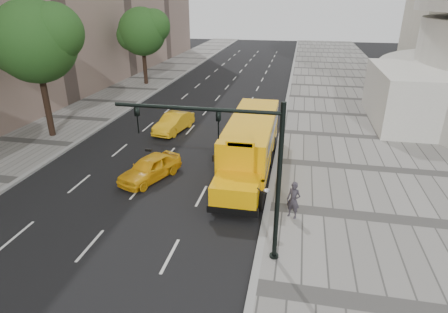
% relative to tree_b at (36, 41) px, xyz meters
% --- Properties ---
extents(ground, '(140.00, 140.00, 0.00)m').
position_rel_tree_b_xyz_m(ground, '(10.40, -1.42, -6.81)').
color(ground, black).
rests_on(ground, ground).
extents(sidewalk_museum, '(12.00, 140.00, 0.15)m').
position_rel_tree_b_xyz_m(sidewalk_museum, '(22.40, -1.42, -6.74)').
color(sidewalk_museum, gray).
rests_on(sidewalk_museum, ground).
extents(sidewalk_far, '(6.00, 140.00, 0.15)m').
position_rel_tree_b_xyz_m(sidewalk_far, '(-0.60, -1.42, -6.74)').
color(sidewalk_far, gray).
rests_on(sidewalk_far, ground).
extents(curb_museum, '(0.30, 140.00, 0.15)m').
position_rel_tree_b_xyz_m(curb_museum, '(16.40, -1.42, -6.74)').
color(curb_museum, gray).
rests_on(curb_museum, ground).
extents(curb_far, '(0.30, 140.00, 0.15)m').
position_rel_tree_b_xyz_m(curb_far, '(2.40, -1.42, -6.74)').
color(curb_far, gray).
rests_on(curb_far, ground).
extents(tree_b, '(6.17, 5.49, 9.52)m').
position_rel_tree_b_xyz_m(tree_b, '(0.00, 0.00, 0.00)').
color(tree_b, black).
rests_on(tree_b, ground).
extents(tree_c, '(5.85, 5.20, 8.54)m').
position_rel_tree_b_xyz_m(tree_c, '(-0.01, 17.93, -0.83)').
color(tree_c, black).
rests_on(tree_c, ground).
extents(school_bus, '(2.96, 11.56, 3.19)m').
position_rel_tree_b_xyz_m(school_bus, '(14.90, -2.33, -5.05)').
color(school_bus, '#FFAD04').
rests_on(school_bus, ground).
extents(taxi_near, '(3.03, 4.37, 1.38)m').
position_rel_tree_b_xyz_m(taxi_near, '(9.58, -5.08, -6.12)').
color(taxi_near, '#F7B213').
rests_on(taxi_near, ground).
extents(taxi_far, '(2.22, 4.46, 1.41)m').
position_rel_tree_b_xyz_m(taxi_far, '(8.30, 2.94, -6.11)').
color(taxi_far, '#F7B213').
rests_on(taxi_far, ground).
extents(pedestrian, '(0.76, 0.65, 1.77)m').
position_rel_tree_b_xyz_m(pedestrian, '(17.60, -7.75, -5.78)').
color(pedestrian, '#332F37').
rests_on(pedestrian, sidewalk_museum).
extents(traffic_signal, '(6.18, 0.36, 6.40)m').
position_rel_tree_b_xyz_m(traffic_signal, '(15.59, -10.83, -2.72)').
color(traffic_signal, black).
rests_on(traffic_signal, ground).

